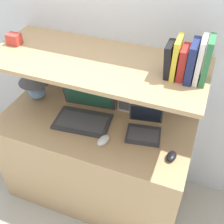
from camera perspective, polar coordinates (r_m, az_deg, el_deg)
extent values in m
plane|color=#B2AD9E|center=(2.42, -6.27, -21.16)|extent=(12.00, 12.00, 0.00)
cube|color=silver|center=(2.03, 0.36, 13.53)|extent=(6.00, 0.05, 2.40)
cube|color=tan|center=(2.26, -3.31, -9.72)|extent=(1.38, 0.65, 0.77)
cube|color=silver|center=(2.33, -0.09, -0.05)|extent=(1.38, 0.04, 1.22)
cube|color=tan|center=(1.76, -3.39, 10.11)|extent=(1.38, 0.59, 0.03)
ellipsoid|color=#7593B2|center=(2.26, -15.00, 4.03)|extent=(0.14, 0.14, 0.12)
cylinder|color=tan|center=(2.22, -15.33, 5.62)|extent=(0.02, 0.02, 0.04)
cone|color=#4C4C51|center=(2.17, -15.74, 7.54)|extent=(0.24, 0.24, 0.14)
cube|color=#333338|center=(2.00, -6.00, -1.93)|extent=(0.41, 0.28, 0.02)
cube|color=#47474C|center=(1.98, -6.12, -1.86)|extent=(0.36, 0.21, 0.00)
cube|color=#333338|center=(2.03, -4.81, 3.30)|extent=(0.39, 0.10, 0.22)
cube|color=#235138|center=(2.02, -4.86, 3.24)|extent=(0.35, 0.08, 0.19)
cube|color=#333338|center=(1.90, 6.37, -4.67)|extent=(0.25, 0.21, 0.02)
cube|color=#47474C|center=(1.89, 6.37, -4.57)|extent=(0.22, 0.16, 0.00)
cube|color=#333338|center=(1.92, 6.93, -0.39)|extent=(0.23, 0.09, 0.17)
cube|color=black|center=(1.92, 6.92, -0.46)|extent=(0.21, 0.08, 0.14)
ellipsoid|color=white|center=(1.84, -1.77, -5.76)|extent=(0.08, 0.12, 0.04)
ellipsoid|color=black|center=(1.79, 11.98, -8.79)|extent=(0.07, 0.10, 0.04)
cube|color=white|center=(2.07, 2.86, 2.23)|extent=(0.10, 0.09, 0.13)
cube|color=#59595B|center=(2.04, 2.44, 1.49)|extent=(0.08, 0.00, 0.09)
cube|color=#2D7042|center=(1.57, 18.79, 9.79)|extent=(0.03, 0.14, 0.25)
cube|color=silver|center=(1.57, 17.51, 10.01)|extent=(0.03, 0.15, 0.25)
cube|color=navy|center=(1.58, 15.98, 9.88)|extent=(0.04, 0.17, 0.22)
cube|color=#A82823|center=(1.59, 14.30, 9.67)|extent=(0.04, 0.13, 0.18)
cube|color=gold|center=(1.58, 12.97, 10.69)|extent=(0.03, 0.15, 0.23)
cube|color=black|center=(1.59, 11.62, 10.40)|extent=(0.05, 0.14, 0.19)
cube|color=#CC3D33|center=(2.03, -19.25, 13.81)|extent=(0.09, 0.07, 0.07)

